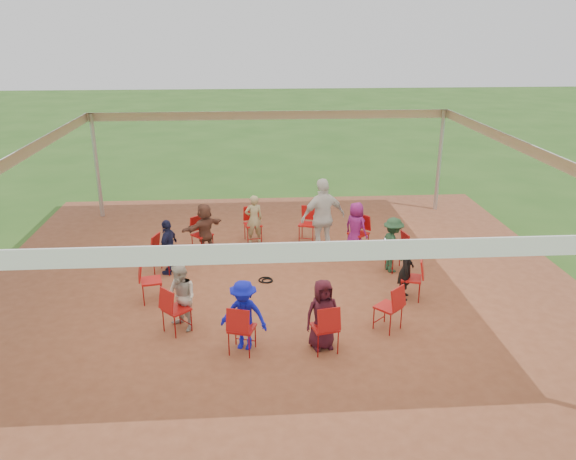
{
  "coord_description": "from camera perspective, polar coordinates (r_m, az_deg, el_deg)",
  "views": [
    {
      "loc": [
        -0.62,
        -11.01,
        5.3
      ],
      "look_at": [
        0.16,
        0.3,
        1.15
      ],
      "focal_mm": 35.0,
      "sensor_mm": 36.0,
      "label": 1
    }
  ],
  "objects": [
    {
      "name": "ground",
      "position": [
        12.24,
        -0.66,
        -5.57
      ],
      "size": [
        80.0,
        80.0,
        0.0
      ],
      "primitive_type": "plane",
      "color": "#2B531A",
      "rests_on": "ground"
    },
    {
      "name": "dirt_patch",
      "position": [
        12.24,
        -0.66,
        -5.55
      ],
      "size": [
        13.0,
        13.0,
        0.0
      ],
      "primitive_type": "plane",
      "color": "brown",
      "rests_on": "ground"
    },
    {
      "name": "tent",
      "position": [
        11.41,
        -0.7,
        5.22
      ],
      "size": [
        10.33,
        10.33,
        3.0
      ],
      "color": "#B2B2B7",
      "rests_on": "ground"
    },
    {
      "name": "chair_0",
      "position": [
        12.99,
        11.01,
        -2.21
      ],
      "size": [
        0.52,
        0.5,
        0.9
      ],
      "primitive_type": null,
      "rotation": [
        0.0,
        0.0,
        1.79
      ],
      "color": "#AD110F",
      "rests_on": "ground"
    },
    {
      "name": "chair_1",
      "position": [
        13.99,
        7.17,
        -0.36
      ],
      "size": [
        0.61,
        0.61,
        0.9
      ],
      "primitive_type": null,
      "rotation": [
        0.0,
        0.0,
        2.31
      ],
      "color": "#AD110F",
      "rests_on": "ground"
    },
    {
      "name": "chair_2",
      "position": [
        14.52,
        1.99,
        0.57
      ],
      "size": [
        0.53,
        0.55,
        0.9
      ],
      "primitive_type": null,
      "rotation": [
        0.0,
        0.0,
        2.83
      ],
      "color": "#AD110F",
      "rests_on": "ground"
    },
    {
      "name": "chair_3",
      "position": [
        14.51,
        -3.58,
        0.53
      ],
      "size": [
        0.5,
        0.52,
        0.9
      ],
      "primitive_type": null,
      "rotation": [
        0.0,
        0.0,
        -2.93
      ],
      "color": "#AD110F",
      "rests_on": "ground"
    },
    {
      "name": "chair_4",
      "position": [
        13.96,
        -8.71,
        -0.49
      ],
      "size": [
        0.61,
        0.61,
        0.9
      ],
      "primitive_type": null,
      "rotation": [
        0.0,
        0.0,
        -2.4
      ],
      "color": "#AD110F",
      "rests_on": "ground"
    },
    {
      "name": "chair_5",
      "position": [
        12.95,
        -12.46,
        -2.41
      ],
      "size": [
        0.55,
        0.53,
        0.9
      ],
      "primitive_type": null,
      "rotation": [
        0.0,
        0.0,
        -1.88
      ],
      "color": "#AD110F",
      "rests_on": "ground"
    },
    {
      "name": "chair_6",
      "position": [
        11.68,
        -13.72,
        -5.06
      ],
      "size": [
        0.52,
        0.5,
        0.9
      ],
      "primitive_type": null,
      "rotation": [
        0.0,
        0.0,
        -1.35
      ],
      "color": "#AD110F",
      "rests_on": "ground"
    },
    {
      "name": "chair_7",
      "position": [
        10.47,
        -11.26,
        -7.93
      ],
      "size": [
        0.61,
        0.61,
        0.9
      ],
      "primitive_type": null,
      "rotation": [
        0.0,
        0.0,
        -0.83
      ],
      "color": "#AD110F",
      "rests_on": "ground"
    },
    {
      "name": "chair_8",
      "position": [
        9.71,
        -4.7,
        -9.94
      ],
      "size": [
        0.53,
        0.55,
        0.9
      ],
      "primitive_type": null,
      "rotation": [
        0.0,
        0.0,
        -0.31
      ],
      "color": "#AD110F",
      "rests_on": "ground"
    },
    {
      "name": "chair_9",
      "position": [
        9.73,
        3.76,
        -9.86
      ],
      "size": [
        0.5,
        0.52,
        0.9
      ],
      "primitive_type": null,
      "rotation": [
        0.0,
        0.0,
        0.22
      ],
      "color": "#AD110F",
      "rests_on": "ground"
    },
    {
      "name": "chair_10",
      "position": [
        10.51,
        10.14,
        -7.73
      ],
      "size": [
        0.61,
        0.61,
        0.9
      ],
      "primitive_type": null,
      "rotation": [
        0.0,
        0.0,
        0.74
      ],
      "color": "#AD110F",
      "rests_on": "ground"
    },
    {
      "name": "chair_11",
      "position": [
        11.73,
        12.41,
        -4.83
      ],
      "size": [
        0.55,
        0.53,
        0.9
      ],
      "primitive_type": null,
      "rotation": [
        0.0,
        0.0,
        1.26
      ],
      "color": "#AD110F",
      "rests_on": "ground"
    },
    {
      "name": "person_seated_0",
      "position": [
        12.87,
        10.59,
        -1.48
      ],
      "size": [
        0.57,
        0.89,
        1.27
      ],
      "primitive_type": "imported",
      "rotation": [
        0.0,
        0.0,
        1.79
      ],
      "color": "#21442A",
      "rests_on": "ground"
    },
    {
      "name": "person_seated_1",
      "position": [
        13.83,
        6.9,
        0.26
      ],
      "size": [
        0.68,
        0.69,
        1.27
      ],
      "primitive_type": "imported",
      "rotation": [
        0.0,
        0.0,
        2.31
      ],
      "color": "#7D1A6C",
      "rests_on": "ground"
    },
    {
      "name": "person_seated_2",
      "position": [
        14.34,
        -3.49,
        1.1
      ],
      "size": [
        0.52,
        0.4,
        1.27
      ],
      "primitive_type": "imported",
      "rotation": [
        0.0,
        0.0,
        -2.93
      ],
      "color": "#968D60",
      "rests_on": "ground"
    },
    {
      "name": "person_seated_3",
      "position": [
        13.8,
        -8.45,
        0.14
      ],
      "size": [
        1.17,
        1.12,
        1.27
      ],
      "primitive_type": "imported",
      "rotation": [
        0.0,
        0.0,
        -2.4
      ],
      "color": "brown",
      "rests_on": "ground"
    },
    {
      "name": "person_seated_4",
      "position": [
        12.83,
        -12.04,
        -1.67
      ],
      "size": [
        0.59,
        0.83,
        1.27
      ],
      "primitive_type": "imported",
      "rotation": [
        0.0,
        0.0,
        -1.88
      ],
      "color": "#17193B",
      "rests_on": "ground"
    },
    {
      "name": "person_seated_5",
      "position": [
        10.44,
        -10.79,
        -6.79
      ],
      "size": [
        0.68,
        0.7,
        1.27
      ],
      "primitive_type": "imported",
      "rotation": [
        0.0,
        0.0,
        -0.83
      ],
      "color": "#BBB3A5",
      "rests_on": "ground"
    },
    {
      "name": "person_seated_6",
      "position": [
        9.72,
        -4.51,
        -8.62
      ],
      "size": [
        0.91,
        0.64,
        1.27
      ],
      "primitive_type": "imported",
      "rotation": [
        0.0,
        0.0,
        -0.31
      ],
      "color": "#0E14B6",
      "rests_on": "ground"
    },
    {
      "name": "person_seated_7",
      "position": [
        9.73,
        3.54,
        -8.54
      ],
      "size": [
        0.68,
        0.47,
        1.27
      ],
      "primitive_type": "imported",
      "rotation": [
        0.0,
        0.0,
        0.22
      ],
      "color": "#3A101B",
      "rests_on": "ground"
    },
    {
      "name": "person_seated_8",
      "position": [
        11.66,
        11.89,
        -3.92
      ],
      "size": [
        0.43,
        0.53,
        1.27
      ],
      "primitive_type": "imported",
      "rotation": [
        0.0,
        0.0,
        1.26
      ],
      "color": "black",
      "rests_on": "ground"
    },
    {
      "name": "standing_person",
      "position": [
        13.46,
        3.58,
        1.27
      ],
      "size": [
        1.25,
        0.9,
        1.92
      ],
      "primitive_type": "imported",
      "rotation": [
        0.0,
        0.0,
        3.46
      ],
      "color": "silver",
      "rests_on": "ground"
    },
    {
      "name": "cable_coil",
      "position": [
        12.4,
        -2.23,
        -5.12
      ],
      "size": [
        0.36,
        0.36,
        0.03
      ],
      "rotation": [
        0.0,
        0.0,
        -0.15
      ],
      "color": "black",
      "rests_on": "ground"
    },
    {
      "name": "laptop",
      "position": [
        12.82,
        9.95,
        -1.7
      ],
      "size": [
        0.34,
        0.39,
        0.24
      ],
      "rotation": [
        0.0,
        0.0,
        1.79
      ],
      "color": "#B7B7BC",
      "rests_on": "ground"
    }
  ]
}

